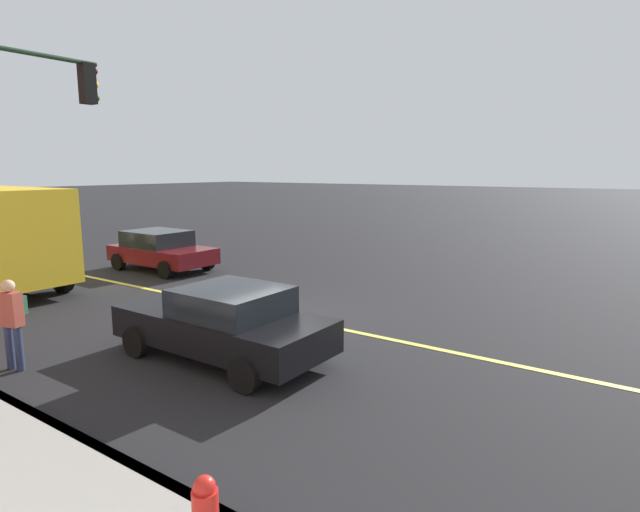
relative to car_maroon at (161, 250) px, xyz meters
The scene contains 6 objects.
ground 7.79m from the car_maroon, 163.22° to the left, with size 200.00×200.00×0.00m, color black.
curb_edge 11.27m from the car_maroon, 131.30° to the left, with size 80.00×0.16×0.15m, color slate.
lane_stripe_center 7.79m from the car_maroon, 163.22° to the left, with size 80.00×0.16×0.01m, color #D8CC4C.
car_maroon is the anchor object (origin of this frame).
car_black 9.73m from the car_maroon, 148.71° to the left, with size 4.34×2.04×1.42m.
pedestrian_with_backpack 9.45m from the car_maroon, 126.23° to the left, with size 0.44×0.44×1.68m.
Camera 1 is at (-7.80, 9.55, 3.61)m, focal length 28.95 mm.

